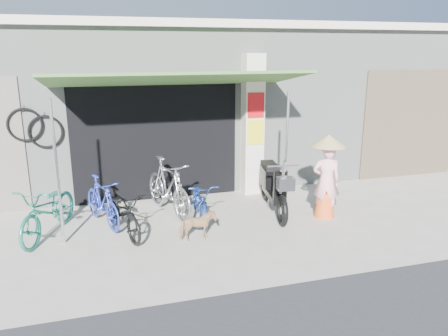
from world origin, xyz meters
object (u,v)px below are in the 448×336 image
object	(u,v)px
bike_navy	(200,201)
nun	(326,176)
bike_silver	(168,187)
street_dog	(197,226)
bike_black	(123,213)
bike_teal	(49,210)
bike_blue	(102,201)
moped	(273,186)

from	to	relation	value
bike_navy	nun	xyz separation A→B (m)	(2.31, -0.43, 0.40)
bike_silver	street_dog	world-z (taller)	bike_silver
bike_black	bike_navy	size ratio (longest dim) A/B	1.01
bike_teal	nun	size ratio (longest dim) A/B	1.11
bike_blue	moped	xyz separation A→B (m)	(3.20, -0.23, 0.07)
nun	bike_blue	bearing A→B (deg)	11.10
bike_navy	moped	world-z (taller)	moped
bike_navy	nun	size ratio (longest dim) A/B	0.95
street_dog	nun	world-z (taller)	nun
bike_teal	bike_navy	xyz separation A→B (m)	(2.59, -0.07, -0.07)
bike_black	nun	distance (m)	3.73
bike_silver	bike_teal	bearing A→B (deg)	175.50
bike_teal	nun	distance (m)	4.94
nun	bike_silver	bearing A→B (deg)	3.73
bike_teal	bike_silver	xyz separation A→B (m)	(2.09, 0.42, 0.09)
bike_blue	nun	distance (m)	4.12
bike_black	bike_silver	world-z (taller)	bike_silver
bike_teal	street_dog	bearing A→B (deg)	2.31
street_dog	moped	size ratio (longest dim) A/B	0.30
moped	street_dog	bearing A→B (deg)	-142.61
bike_blue	moped	world-z (taller)	moped
street_dog	moped	bearing A→B (deg)	-63.11
bike_silver	bike_navy	xyz separation A→B (m)	(0.51, -0.49, -0.16)
bike_teal	bike_black	xyz separation A→B (m)	(1.20, -0.30, -0.06)
street_dog	bike_silver	bearing A→B (deg)	10.47
bike_black	street_dog	distance (m)	1.30
street_dog	bike_blue	bearing A→B (deg)	51.37
bike_silver	bike_black	bearing A→B (deg)	-157.09
bike_navy	street_dog	size ratio (longest dim) A/B	2.50
bike_blue	nun	bearing A→B (deg)	-30.99
moped	bike_teal	bearing A→B (deg)	-170.03
bike_blue	bike_silver	xyz separation A→B (m)	(1.22, 0.16, 0.11)
bike_black	moped	size ratio (longest dim) A/B	0.77
bike_silver	street_dog	bearing A→B (deg)	-94.41
bike_navy	street_dog	world-z (taller)	bike_navy
bike_teal	nun	bearing A→B (deg)	16.82
nun	moped	bearing A→B (deg)	-10.90
nun	bike_teal	bearing A→B (deg)	16.06
bike_teal	bike_silver	distance (m)	2.13
bike_black	bike_silver	xyz separation A→B (m)	(0.89, 0.72, 0.15)
bike_blue	bike_teal	bearing A→B (deg)	176.91
street_dog	nun	xyz separation A→B (m)	(2.55, 0.37, 0.54)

